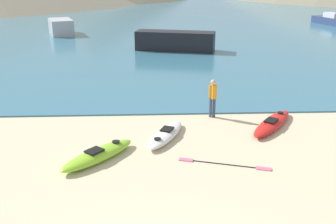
% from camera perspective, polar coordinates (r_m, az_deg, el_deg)
% --- Properties ---
extents(bay_water, '(160.00, 70.00, 0.06)m').
position_cam_1_polar(bay_water, '(50.25, -2.50, 13.52)').
color(bay_water, teal).
rests_on(bay_water, ground_plane).
extents(kayak_on_sand_0, '(2.47, 3.03, 0.33)m').
position_cam_1_polar(kayak_on_sand_0, '(15.20, 14.89, -1.57)').
color(kayak_on_sand_0, red).
rests_on(kayak_on_sand_0, ground_plane).
extents(kayak_on_sand_2, '(2.39, 2.59, 0.38)m').
position_cam_1_polar(kayak_on_sand_2, '(12.36, -10.11, -6.13)').
color(kayak_on_sand_2, '#8CCC2D').
rests_on(kayak_on_sand_2, ground_plane).
extents(kayak_on_sand_3, '(1.70, 2.71, 0.32)m').
position_cam_1_polar(kayak_on_sand_3, '(13.70, -0.35, -3.28)').
color(kayak_on_sand_3, white).
rests_on(kayak_on_sand_3, ground_plane).
extents(person_near_waterline, '(0.31, 0.27, 1.54)m').
position_cam_1_polar(person_near_waterline, '(15.54, 6.52, 2.35)').
color(person_near_waterline, '#384260').
rests_on(person_near_waterline, ground_plane).
extents(moored_boat_0, '(2.86, 3.76, 1.36)m').
position_cam_1_polar(moored_boat_0, '(37.62, -15.27, 11.84)').
color(moored_boat_0, '#B2B2B7').
rests_on(moored_boat_0, bay_water).
extents(moored_boat_2, '(5.85, 2.89, 1.37)m').
position_cam_1_polar(moored_boat_2, '(28.82, 1.05, 10.28)').
color(moored_boat_2, black).
rests_on(moored_boat_2, bay_water).
extents(moored_boat_3, '(3.08, 6.18, 1.24)m').
position_cam_1_polar(moored_boat_3, '(46.46, 23.04, 12.07)').
color(moored_boat_3, navy).
rests_on(moored_boat_3, bay_water).
extents(loose_paddle, '(2.71, 0.98, 0.03)m').
position_cam_1_polar(loose_paddle, '(12.07, 8.13, -7.50)').
color(loose_paddle, black).
rests_on(loose_paddle, ground_plane).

